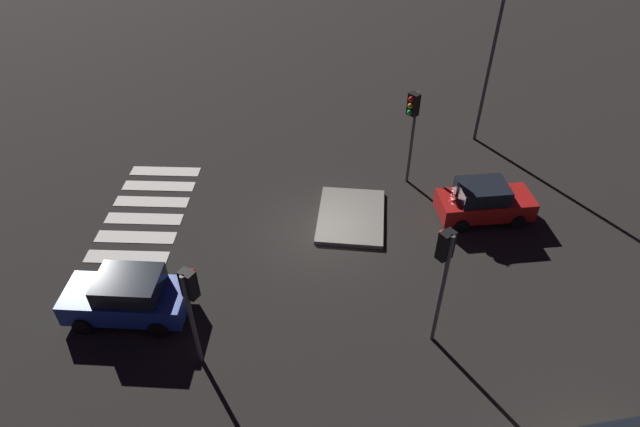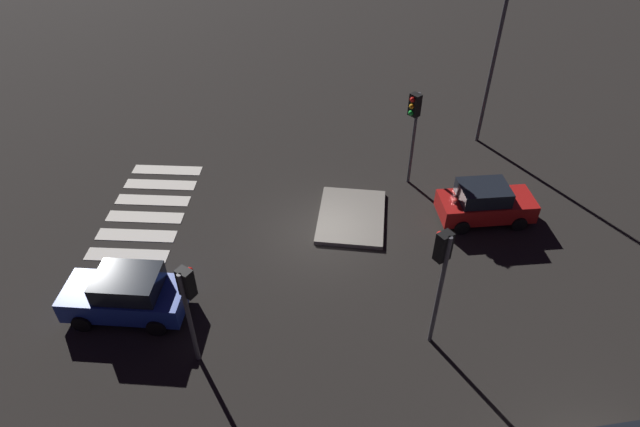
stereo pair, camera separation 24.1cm
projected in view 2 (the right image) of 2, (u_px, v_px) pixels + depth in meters
ground_plane at (320, 232)px, 21.82m from camera, size 80.00×80.00×0.00m
traffic_island at (351, 216)px, 22.47m from camera, size 3.79×2.95×0.18m
car_blue at (126, 294)px, 18.07m from camera, size 2.01×4.16×1.79m
car_red at (485, 203)px, 21.98m from camera, size 2.26×4.05×1.69m
traffic_light_east at (188, 294)px, 15.39m from camera, size 0.53×0.54×3.83m
traffic_light_west at (414, 117)px, 22.32m from camera, size 0.54×0.54×4.43m
traffic_light_north at (441, 263)px, 15.62m from camera, size 0.53×0.54×4.53m
street_lamp at (499, 37)px, 23.90m from camera, size 0.56×0.56×7.85m
crosswalk_near at (141, 226)px, 22.12m from camera, size 8.75×3.20×0.02m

